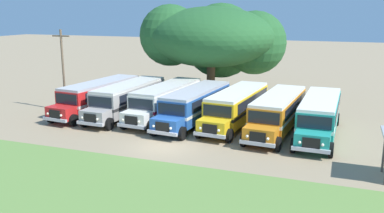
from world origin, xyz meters
The scene contains 11 objects.
ground_plane centered at (0.00, 0.00, 0.00)m, with size 220.00×220.00×0.00m, color #937F60.
foreground_grass_strip centered at (0.00, -8.35, 0.00)m, with size 80.00×11.30×0.01m, color olive.
parked_bus_slot_0 centered at (-9.69, 7.20, 1.58)m, with size 3.54×10.97×2.82m.
parked_bus_slot_1 centered at (-6.65, 7.17, 1.58)m, with size 3.00×10.88×2.82m.
parked_bus_slot_2 centered at (-3.13, 7.64, 1.58)m, with size 3.29×10.93×2.82m.
parked_bus_slot_3 centered at (-0.10, 6.84, 1.58)m, with size 3.41×10.95×2.82m.
parked_bus_slot_4 centered at (3.28, 7.50, 1.58)m, with size 3.47×10.96×2.82m.
parked_bus_slot_5 centered at (6.78, 6.78, 1.58)m, with size 3.35×10.94×2.82m.
parked_bus_slot_6 centered at (9.90, 6.70, 1.58)m, with size 2.88×10.86×2.82m.
broad_shade_tree centered at (-1.92, 18.06, 6.28)m, with size 14.99×14.13×10.09m.
utility_pole centered at (-12.93, 6.45, 4.03)m, with size 1.80×0.20×7.56m.
Camera 1 is at (11.31, -24.77, 9.18)m, focal length 38.50 mm.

